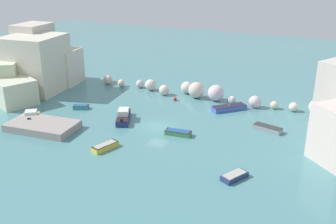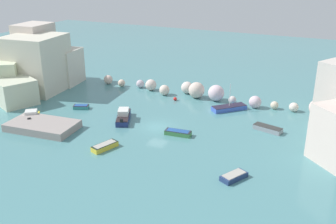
# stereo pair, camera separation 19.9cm
# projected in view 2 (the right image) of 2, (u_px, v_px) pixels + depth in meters

# --- Properties ---
(cove_water) EXTENTS (160.00, 160.00, 0.00)m
(cove_water) POSITION_uv_depth(u_px,v_px,m) (157.00, 127.00, 54.72)
(cove_water) COLOR teal
(cove_water) RESTS_ON ground
(cliff_headland_left) EXTENTS (18.92, 19.72, 11.11)m
(cliff_headland_left) POSITION_uv_depth(u_px,v_px,m) (21.00, 67.00, 70.15)
(cliff_headland_left) COLOR beige
(cliff_headland_left) RESTS_ON ground
(rock_breakwater) EXTENTS (39.70, 4.46, 2.73)m
(rock_breakwater) POSITION_uv_depth(u_px,v_px,m) (211.00, 93.00, 65.10)
(rock_breakwater) COLOR beige
(rock_breakwater) RESTS_ON ground
(stone_dock) EXTENTS (9.92, 6.18, 1.05)m
(stone_dock) POSITION_uv_depth(u_px,v_px,m) (43.00, 126.00, 53.79)
(stone_dock) COLOR gray
(stone_dock) RESTS_ON ground
(channel_buoy) EXTENTS (0.61, 0.61, 0.61)m
(channel_buoy) POSITION_uv_depth(u_px,v_px,m) (175.00, 99.00, 64.94)
(channel_buoy) COLOR red
(channel_buoy) RESTS_ON cove_water
(moored_boat_0) EXTENTS (3.94, 5.65, 1.63)m
(moored_boat_0) POSITION_uv_depth(u_px,v_px,m) (123.00, 116.00, 56.85)
(moored_boat_0) COLOR navy
(moored_boat_0) RESTS_ON cove_water
(moored_boat_1) EXTENTS (5.07, 5.14, 4.30)m
(moored_boat_1) POSITION_uv_depth(u_px,v_px,m) (229.00, 108.00, 60.80)
(moored_boat_1) COLOR #3B5CBE
(moored_boat_1) RESTS_ON cove_water
(moored_boat_2) EXTENTS (2.63, 3.37, 0.62)m
(moored_boat_2) POSITION_uv_depth(u_px,v_px,m) (234.00, 176.00, 41.63)
(moored_boat_2) COLOR navy
(moored_boat_2) RESTS_ON cove_water
(moored_boat_3) EXTENTS (4.13, 2.28, 0.70)m
(moored_boat_3) POSITION_uv_depth(u_px,v_px,m) (268.00, 129.00, 53.36)
(moored_boat_3) COLOR gray
(moored_boat_3) RESTS_ON cove_water
(moored_boat_4) EXTENTS (4.02, 4.43, 1.46)m
(moored_boat_4) POSITION_uv_depth(u_px,v_px,m) (31.00, 117.00, 56.69)
(moored_boat_4) COLOR yellow
(moored_boat_4) RESTS_ON cove_water
(moored_boat_5) EXTENTS (2.25, 3.67, 0.69)m
(moored_boat_5) POSITION_uv_depth(u_px,v_px,m) (105.00, 146.00, 48.24)
(moored_boat_5) COLOR yellow
(moored_boat_5) RESTS_ON cove_water
(moored_boat_6) EXTENTS (3.64, 1.58, 0.66)m
(moored_boat_6) POSITION_uv_depth(u_px,v_px,m) (178.00, 133.00, 52.08)
(moored_boat_6) COLOR #418348
(moored_boat_6) RESTS_ON cove_water
(moored_boat_7) EXTENTS (2.65, 2.05, 0.61)m
(moored_boat_7) POSITION_uv_depth(u_px,v_px,m) (81.00, 107.00, 61.37)
(moored_boat_7) COLOR teal
(moored_boat_7) RESTS_ON cove_water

